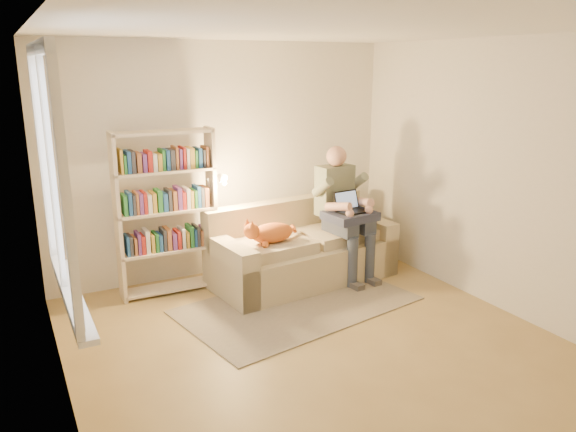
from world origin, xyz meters
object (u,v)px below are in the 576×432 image
laptop (351,206)px  bookshelf (166,205)px  cat (269,233)px  person (342,205)px  sofa (301,253)px

laptop → bookshelf: 1.97m
cat → bookshelf: size_ratio=0.41×
laptop → person: bearing=94.3°
person → laptop: size_ratio=4.37×
sofa → person: (0.46, -0.11, 0.52)m
sofa → laptop: 0.76m
sofa → bookshelf: bookshelf is taller
bookshelf → cat: bearing=-28.8°
person → bookshelf: size_ratio=0.86×
sofa → bookshelf: 1.57m
cat → laptop: laptop is taller
sofa → cat: (-0.48, -0.18, 0.35)m
person → cat: size_ratio=2.10×
laptop → bookshelf: bearing=157.2°
person → bookshelf: 1.92m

